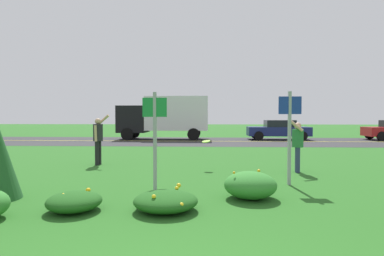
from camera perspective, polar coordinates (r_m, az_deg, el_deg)
name	(u,v)px	position (r m, az deg, el deg)	size (l,w,h in m)	color
ground_plane	(198,161)	(12.73, 1.12, -5.78)	(120.00, 120.00, 0.00)	#26601E
highway_strip	(204,141)	(23.04, 2.00, -2.28)	(120.00, 8.41, 0.01)	#2D2D30
highway_center_stripe	(204,141)	(23.04, 2.00, -2.27)	(120.00, 0.16, 0.00)	yellow
daylily_clump_mid_right	(74,201)	(6.53, -19.56, -11.78)	(0.98, 1.05, 0.38)	#1E5619
daylily_clump_mid_center	(250,185)	(7.16, 9.99, -9.63)	(1.10, 1.12, 0.60)	#337F2D
daylily_clump_front_center	(166,201)	(6.21, -4.54, -12.39)	(1.18, 1.18, 0.42)	#1E5619
sign_post_near_path	(155,131)	(7.68, -6.40, -0.48)	(0.56, 0.10, 2.28)	#93969B
sign_post_by_roadside	(290,128)	(8.64, 16.42, -0.01)	(0.56, 0.10, 2.35)	#93969B
person_thrower_dark_shirt	(98,137)	(12.24, -15.84, -1.47)	(0.55, 0.52, 1.80)	#232328
person_catcher_green_shirt	(298,143)	(10.70, 17.69, -2.39)	(0.52, 0.52, 1.66)	#287038
frisbee_lime	(206,141)	(10.86, 2.46, -2.32)	(0.29, 0.28, 0.11)	#8CD133
car_navy_center_left	(278,130)	(25.40, 14.64, -0.29)	(4.50, 2.00, 1.45)	navy
box_truck_black	(165,115)	(25.09, -4.62, 2.18)	(6.70, 2.46, 3.20)	black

